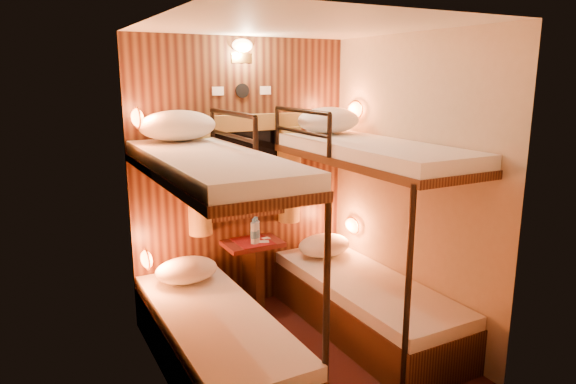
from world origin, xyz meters
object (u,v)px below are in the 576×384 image
table (253,267)px  bunk_right (365,267)px  bottle_left (256,232)px  bottle_right (254,233)px  bunk_left (214,299)px

table → bunk_right: bearing=-50.3°
bottle_left → bottle_right: 0.02m
bunk_left → bottle_left: (0.66, 0.72, 0.19)m
bunk_right → bottle_right: 0.99m
table → bunk_left: bearing=-129.7°
bottle_left → bottle_right: bearing=-156.3°
bottle_left → bottle_right: size_ratio=1.05×
table → bottle_right: (-0.01, -0.07, 0.33)m
bunk_left → table: (0.65, 0.78, -0.14)m
bunk_right → table: (-0.65, 0.78, -0.14)m
bunk_left → table: bearing=50.3°
bottle_left → bunk_left: bearing=-132.2°
table → bottle_left: 0.34m
bottle_left → bottle_right: (-0.02, -0.01, -0.00)m
bunk_right → table: bunk_right is taller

